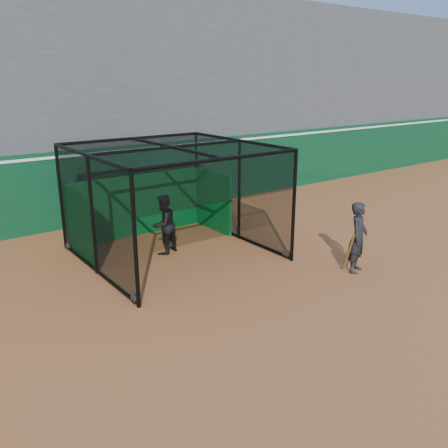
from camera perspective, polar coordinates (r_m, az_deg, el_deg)
ground at (r=10.11m, az=5.34°, el=-10.67°), size 120.00×120.00×0.00m
outfield_wall at (r=16.61m, az=-14.51°, el=4.75°), size 50.00×0.50×2.50m
grandstand at (r=19.81m, az=-19.59°, el=15.57°), size 50.00×7.85×8.95m
batting_cage at (r=12.88m, az=-6.16°, el=2.59°), size 4.64×4.67×2.98m
batter at (r=13.17m, az=-7.28°, el=-0.07°), size 0.98×0.88×1.67m
on_deck_player at (r=12.27m, az=15.81°, el=-1.58°), size 0.78×0.67×1.80m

